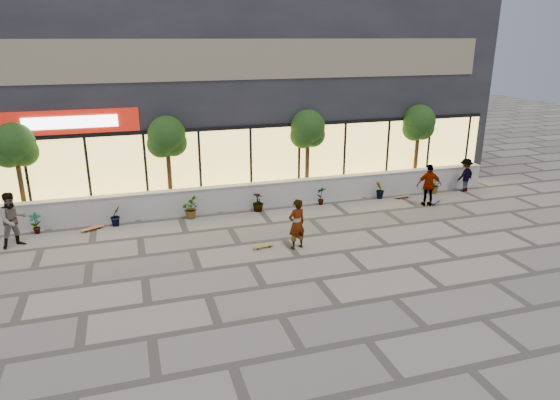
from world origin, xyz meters
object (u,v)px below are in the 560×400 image
object	(u,v)px
skater_right_near	(429,185)
skateboard_right_near	(402,197)
skater_left	(13,220)
skater_right_far	(465,175)
tree_east	(419,125)
skater_center	(297,224)
skateboard_left	(92,228)
skateboard_right_far	(435,201)
tree_mideast	(308,131)
tree_west	(15,148)
skateboard_center	(263,246)
tree_midwest	(167,139)

from	to	relation	value
skater_right_near	skateboard_right_near	world-z (taller)	skater_right_near
skater_left	skater_right_far	world-z (taller)	skater_left
tree_east	skater_center	xyz separation A→B (m)	(-7.83, -5.33, -2.11)
skateboard_left	skateboard_right_far	distance (m)	14.12
tree_east	skateboard_right_far	distance (m)	3.88
tree_mideast	skateboard_right_near	bearing A→B (deg)	-20.51
tree_mideast	skater_right_far	size ratio (longest dim) A/B	2.52
tree_mideast	tree_east	xyz separation A→B (m)	(5.50, 0.00, 0.00)
tree_mideast	skateboard_right_far	size ratio (longest dim) A/B	5.06
skateboard_left	tree_west	bearing A→B (deg)	121.30
skater_right_near	skateboard_center	distance (m)	8.28
skater_left	skateboard_left	xyz separation A→B (m)	(2.40, 0.80, -0.88)
skater_center	tree_east	bearing A→B (deg)	-160.89
skater_right_far	skateboard_right_far	distance (m)	2.64
skater_right_near	tree_east	bearing A→B (deg)	-97.11
tree_west	tree_midwest	size ratio (longest dim) A/B	1.00
tree_east	tree_west	bearing A→B (deg)	180.00
skater_right_near	skater_right_far	bearing A→B (deg)	-141.78
skater_center	skateboard_center	size ratio (longest dim) A/B	2.32
skater_left	skater_right_far	bearing A→B (deg)	-25.15
tree_midwest	skater_center	distance (m)	6.81
skater_left	skateboard_right_near	world-z (taller)	skater_left
tree_west	skater_left	size ratio (longest dim) A/B	2.03
tree_midwest	tree_east	bearing A→B (deg)	0.00
tree_east	skater_right_near	bearing A→B (deg)	-110.25
skater_left	skateboard_left	size ratio (longest dim) A/B	2.30
tree_east	skater_right_far	distance (m)	3.17
skater_center	skateboard_center	distance (m)	1.40
tree_west	skater_left	distance (m)	3.06
tree_midwest	skateboard_center	size ratio (longest dim) A/B	5.19
tree_midwest	skateboard_right_far	size ratio (longest dim) A/B	5.06
skateboard_center	tree_midwest	bearing A→B (deg)	108.20
skater_left	tree_west	bearing A→B (deg)	62.91
tree_midwest	skateboard_right_near	bearing A→B (deg)	-8.52
tree_midwest	skateboard_right_far	xyz separation A→B (m)	(11.01, -2.52, -2.90)
tree_mideast	skateboard_right_near	size ratio (longest dim) A/B	5.17
tree_mideast	skateboard_right_far	xyz separation A→B (m)	(5.01, -2.52, -2.90)
tree_mideast	skater_center	world-z (taller)	tree_mideast
tree_mideast	skater_right_far	xyz separation A→B (m)	(7.30, -1.40, -2.21)
skateboard_center	skateboard_left	xyz separation A→B (m)	(-5.65, 3.49, 0.01)
skateboard_right_far	skater_center	bearing A→B (deg)	164.53
skater_right_near	tree_mideast	bearing A→B (deg)	-17.92
skateboard_right_near	skater_right_near	bearing A→B (deg)	-72.82
tree_west	tree_east	distance (m)	17.00
tree_mideast	skateboard_right_near	xyz separation A→B (m)	(4.01, -1.50, -2.91)
skater_right_near	skateboard_left	size ratio (longest dim) A/B	2.16
skater_right_far	skateboard_center	world-z (taller)	skater_right_far
skateboard_right_near	skateboard_right_far	bearing A→B (deg)	-50.33
tree_east	skateboard_right_near	size ratio (longest dim) A/B	5.17
skater_right_near	skateboard_right_far	distance (m)	0.99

